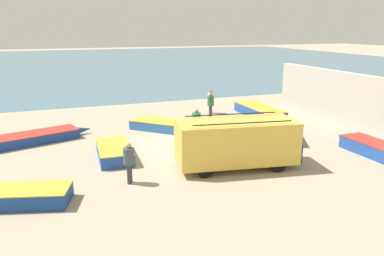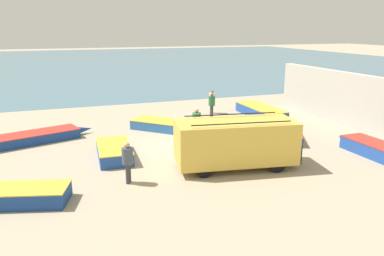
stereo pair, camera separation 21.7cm
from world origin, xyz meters
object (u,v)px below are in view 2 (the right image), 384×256
Objects in this scene: parked_van at (236,142)px; fisherman_2 at (212,99)px; fishing_rowboat_1 at (161,125)px; fisherman_1 at (197,121)px; fishing_rowboat_5 at (259,111)px; fishing_rowboat_0 at (283,132)px; fisherman_3 at (128,159)px; fishing_rowboat_6 at (114,151)px; fishing_rowboat_3 at (377,150)px; fisherman_0 at (212,103)px; fishing_rowboat_4 at (38,137)px.

parked_van is 3.29× the size of fisherman_2.
fisherman_1 is (1.21, -2.89, 0.79)m from fishing_rowboat_1.
fishing_rowboat_5 is 3.04× the size of fisherman_1.
fisherman_1 is at bearing 123.28° from fishing_rowboat_5.
fisherman_3 is at bearing 137.93° from fishing_rowboat_0.
fishing_rowboat_5 is at bearing 12.60° from fishing_rowboat_0.
fishing_rowboat_6 is at bearing 65.47° from fisherman_2.
fisherman_1 is (-6.25, -4.14, 0.74)m from fishing_rowboat_5.
fishing_rowboat_3 is 2.79× the size of fisherman_0.
parked_van is 4.38m from fisherman_1.
fishing_rowboat_1 is at bearing 44.37° from fishing_rowboat_3.
fisherman_3 reaches higher than fishing_rowboat_4.
fishing_rowboat_1 is 5.34m from fishing_rowboat_6.
fishing_rowboat_6 is at bearing -65.49° from fishing_rowboat_4.
parked_van reaches higher than fishing_rowboat_5.
fisherman_1 reaches higher than fisherman_0.
fishing_rowboat_5 reaches higher than fishing_rowboat_0.
fisherman_2 is (4.62, 3.08, 0.73)m from fishing_rowboat_1.
fisherman_0 is 1.00× the size of fisherman_2.
fisherman_2 reaches higher than fishing_rowboat_5.
fishing_rowboat_6 is (-11.94, 4.20, -0.02)m from fishing_rowboat_3.
fishing_rowboat_3 is 17.44m from fishing_rowboat_4.
fishing_rowboat_0 is at bearing 165.00° from fishing_rowboat_5.
fisherman_0 reaches higher than fishing_rowboat_0.
fishing_rowboat_1 is 0.92× the size of fishing_rowboat_6.
fishing_rowboat_3 is at bearing -106.55° from fishing_rowboat_6.
fisherman_2 is at bearing -1.99° from fishing_rowboat_4.
fisherman_1 reaches higher than fishing_rowboat_4.
fisherman_0 is at bearing -99.81° from fisherman_3.
fishing_rowboat_1 is 4.58m from fisherman_0.
fishing_rowboat_3 is (8.48, -8.26, 0.04)m from fishing_rowboat_1.
fishing_rowboat_5 is 7.54m from fisherman_1.
fisherman_3 is (0.09, -3.37, 0.71)m from fishing_rowboat_6.
parked_van is 5.91m from fishing_rowboat_6.
fishing_rowboat_5 is at bearing -112.41° from fisherman_3.
parked_van is at bearing -120.33° from fishing_rowboat_6.
fishing_rowboat_3 is at bearing 41.15° from fisherman_1.
fisherman_0 is (-2.01, 5.78, 0.75)m from fishing_rowboat_0.
fishing_rowboat_0 is at bearing 126.12° from fisherman_2.
fishing_rowboat_1 is 5.59m from fisherman_2.
fisherman_1 is at bearing -35.97° from fishing_rowboat_4.
fishing_rowboat_5 reaches higher than fishing_rowboat_6.
fishing_rowboat_5 is at bearing 63.81° from parked_van.
parked_van is 1.42× the size of fishing_rowboat_6.
fishing_rowboat_5 is (6.03, 8.52, -0.83)m from parked_van.
fisherman_3 reaches higher than fishing_rowboat_5.
fisherman_0 reaches higher than fishing_rowboat_5.
fisherman_0 is 0.94× the size of fisherman_1.
parked_van is 3.29× the size of fisherman_0.
fishing_rowboat_3 reaches higher than fishing_rowboat_6.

